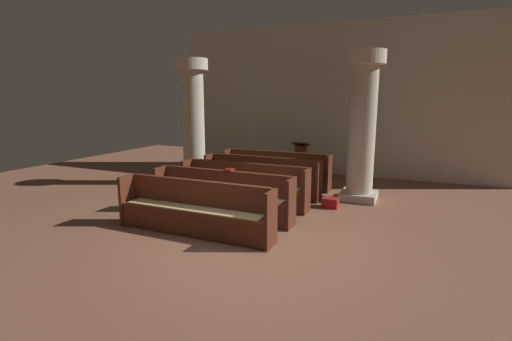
{
  "coord_description": "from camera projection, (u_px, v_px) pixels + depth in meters",
  "views": [
    {
      "loc": [
        2.55,
        -5.4,
        2.33
      ],
      "look_at": [
        -0.76,
        2.02,
        0.75
      ],
      "focal_mm": 26.26,
      "sensor_mm": 36.0,
      "label": 1
    }
  ],
  "objects": [
    {
      "name": "pew_row_3",
      "position": [
        222.0,
        194.0,
        7.33
      ],
      "size": [
        2.94,
        0.47,
        0.92
      ],
      "color": "#562819",
      "rests_on": "ground"
    },
    {
      "name": "back_wall",
      "position": [
        334.0,
        100.0,
        11.32
      ],
      "size": [
        10.0,
        0.16,
        4.5
      ],
      "primitive_type": "cube",
      "color": "beige",
      "rests_on": "ground"
    },
    {
      "name": "pillar_far_side",
      "position": [
        193.0,
        120.0,
        10.13
      ],
      "size": [
        0.86,
        0.86,
        3.35
      ],
      "color": "#B6AD9A",
      "rests_on": "ground"
    },
    {
      "name": "pew_row_0",
      "position": [
        276.0,
        168.0,
        9.96
      ],
      "size": [
        2.94,
        0.46,
        0.92
      ],
      "color": "#562819",
      "rests_on": "ground"
    },
    {
      "name": "kneeler_box_red",
      "position": [
        330.0,
        203.0,
        8.08
      ],
      "size": [
        0.33,
        0.27,
        0.21
      ],
      "primitive_type": "cube",
      "color": "maroon",
      "rests_on": "ground"
    },
    {
      "name": "hymn_book",
      "position": [
        229.0,
        170.0,
        7.38
      ],
      "size": [
        0.15,
        0.2,
        0.04
      ],
      "primitive_type": "cube",
      "color": "maroon",
      "rests_on": "pew_row_3"
    },
    {
      "name": "pew_row_4",
      "position": [
        194.0,
        207.0,
        6.45
      ],
      "size": [
        2.94,
        0.46,
        0.92
      ],
      "color": "#562819",
      "rests_on": "ground"
    },
    {
      "name": "pew_row_1",
      "position": [
        261.0,
        175.0,
        9.08
      ],
      "size": [
        2.94,
        0.46,
        0.92
      ],
      "color": "#562819",
      "rests_on": "ground"
    },
    {
      "name": "pillar_aisle_side",
      "position": [
        362.0,
        124.0,
        8.4
      ],
      "size": [
        0.86,
        0.86,
        3.35
      ],
      "color": "#B6AD9A",
      "rests_on": "ground"
    },
    {
      "name": "pew_row_2",
      "position": [
        244.0,
        183.0,
        8.2
      ],
      "size": [
        2.94,
        0.46,
        0.92
      ],
      "color": "#562819",
      "rests_on": "ground"
    },
    {
      "name": "lectern",
      "position": [
        300.0,
        163.0,
        11.02
      ],
      "size": [
        0.48,
        0.45,
        1.08
      ],
      "color": "#562B1A",
      "rests_on": "ground"
    },
    {
      "name": "ground_plane",
      "position": [
        249.0,
        238.0,
        6.3
      ],
      "size": [
        19.2,
        19.2,
        0.0
      ],
      "primitive_type": "plane",
      "color": "brown"
    }
  ]
}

